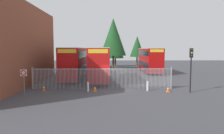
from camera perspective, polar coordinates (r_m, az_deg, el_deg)
name	(u,v)px	position (r m, az deg, el deg)	size (l,w,h in m)	color
ground_plane	(111,78)	(29.53, -0.16, -3.21)	(100.00, 100.00, 0.00)	#3D3D42
palisade_fence	(102,78)	(21.45, -2.72, -3.09)	(14.80, 0.14, 2.35)	gray
double_decker_bus_near_gate	(75,62)	(29.19, -10.42, 1.40)	(2.54, 10.81, 4.42)	#B70C0C
double_decker_bus_behind_fence_left	(100,63)	(27.35, -3.37, 1.24)	(2.54, 10.81, 4.42)	red
double_decker_bus_behind_fence_right	(150,59)	(37.85, 10.54, 2.17)	(2.54, 10.81, 4.42)	#B70C0C
double_decker_bus_far_back	(83,58)	(44.28, -8.04, 2.58)	(2.54, 10.81, 4.42)	red
bollard_near_left	(88,87)	(20.40, -6.75, -5.54)	(0.20, 0.20, 0.95)	silver
bollard_center_front	(148,86)	(20.94, 9.97, -5.31)	(0.20, 0.20, 0.95)	silver
traffic_cone_by_gate	(168,89)	(20.80, 15.45, -6.00)	(0.34, 0.34, 0.59)	orange
traffic_cone_mid_forecourt	(95,89)	(20.42, -4.82, -6.05)	(0.34, 0.34, 0.59)	orange
traffic_cone_near_kerb	(44,88)	(21.84, -18.59, -5.57)	(0.34, 0.34, 0.59)	orange
speed_limit_sign_post	(24,76)	(20.23, -23.58, -2.27)	(0.60, 0.14, 2.40)	slate
traffic_light_kerbside	(191,62)	(20.92, 21.34, 1.35)	(0.28, 0.33, 4.30)	black
tree_tall_back	(115,46)	(50.49, 0.94, 5.86)	(4.13, 4.13, 7.99)	#4C3823
tree_short_side	(137,46)	(51.68, 7.08, 5.75)	(3.63, 3.63, 7.59)	#4C3823
tree_mid_row	(113,37)	(43.41, 0.35, 8.45)	(5.50, 5.50, 10.80)	#4C3823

